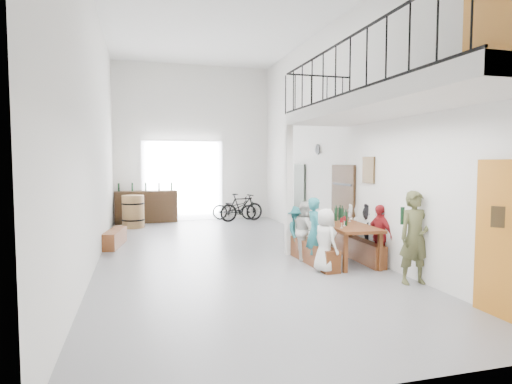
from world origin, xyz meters
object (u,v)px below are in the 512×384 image
object	(u,v)px
oak_barrel	(133,212)
bicycle_near	(234,208)
host_standing	(415,238)
side_bench	(115,238)
tasting_table	(344,228)
serving_counter	(146,207)
bench_inner	(312,253)

from	to	relation	value
oak_barrel	bicycle_near	distance (m)	3.63
oak_barrel	host_standing	size ratio (longest dim) A/B	0.65
bicycle_near	host_standing	bearing A→B (deg)	-155.12
bicycle_near	side_bench	bearing A→B (deg)	152.81
tasting_table	serving_counter	size ratio (longest dim) A/B	1.02
side_bench	host_standing	world-z (taller)	host_standing
host_standing	bicycle_near	bearing A→B (deg)	101.52
oak_barrel	serving_counter	bearing A→B (deg)	69.44
bench_inner	side_bench	size ratio (longest dim) A/B	1.32
host_standing	oak_barrel	bearing A→B (deg)	124.91
tasting_table	bench_inner	size ratio (longest dim) A/B	1.11
tasting_table	oak_barrel	distance (m)	7.32
bench_inner	side_bench	xyz separation A→B (m)	(-4.00, 2.92, -0.02)
serving_counter	host_standing	distance (m)	9.81
side_bench	host_standing	size ratio (longest dim) A/B	0.90
serving_counter	bicycle_near	bearing A→B (deg)	-5.95
serving_counter	host_standing	world-z (taller)	host_standing
bench_inner	side_bench	distance (m)	4.95
oak_barrel	host_standing	xyz separation A→B (m)	(4.69, -7.73, 0.28)
serving_counter	host_standing	bearing A→B (deg)	-68.64
tasting_table	side_bench	distance (m)	5.57
serving_counter	tasting_table	bearing A→B (deg)	-65.53
side_bench	serving_counter	world-z (taller)	serving_counter
host_standing	tasting_table	bearing A→B (deg)	105.93
bicycle_near	serving_counter	bearing A→B (deg)	105.57
tasting_table	host_standing	bearing A→B (deg)	-73.89
tasting_table	oak_barrel	bearing A→B (deg)	129.80
tasting_table	bench_inner	bearing A→B (deg)	-178.66
bench_inner	host_standing	bearing A→B (deg)	-61.18
bench_inner	bicycle_near	xyz separation A→B (m)	(-0.11, 6.91, 0.20)
bench_inner	oak_barrel	bearing A→B (deg)	119.55
tasting_table	side_bench	world-z (taller)	tasting_table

